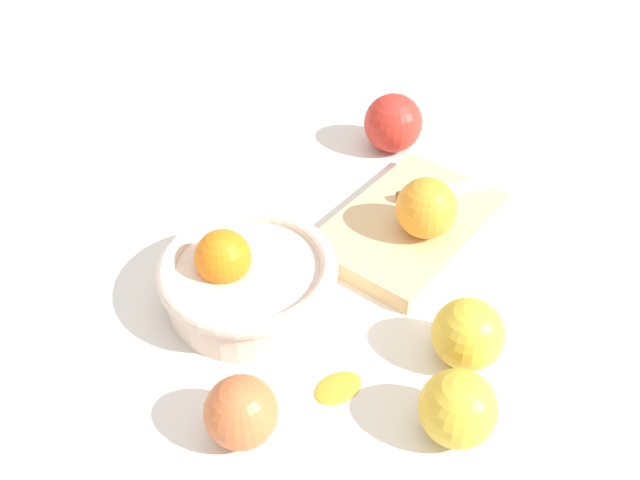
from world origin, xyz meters
The scene contains 10 objects.
ground_plane centered at (0.00, 0.00, 0.00)m, with size 2.40×2.40×0.00m, color silver.
bowl centered at (-0.11, 0.08, 0.03)m, with size 0.20×0.20×0.09m.
cutting_board centered at (0.10, 0.04, 0.01)m, with size 0.24×0.15×0.02m, color #DBB77F.
orange_on_board centered at (0.10, 0.01, 0.06)m, with size 0.07×0.07×0.07m, color orange.
knife centered at (0.17, 0.05, 0.03)m, with size 0.15×0.08×0.01m.
apple_front_center centered at (0.00, -0.14, 0.04)m, with size 0.07×0.07×0.07m, color gold.
apple_back_right centered at (0.22, 0.18, 0.04)m, with size 0.08×0.08×0.08m, color red.
apple_front_left centered at (-0.08, -0.19, 0.04)m, with size 0.07×0.07×0.07m, color gold.
apple_front_left_2 centered at (-0.22, -0.06, 0.03)m, with size 0.07×0.07×0.07m, color #CC6638.
citrus_peel centered at (-0.12, -0.08, 0.00)m, with size 0.05×0.04×0.01m, color orange.
Camera 1 is at (-0.42, -0.39, 0.57)m, focal length 39.58 mm.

